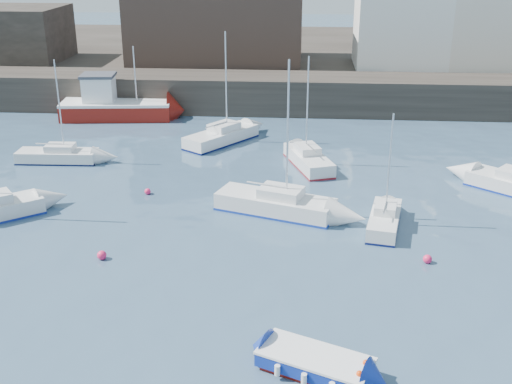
# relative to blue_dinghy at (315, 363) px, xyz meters

# --- Properties ---
(water) EXTENTS (220.00, 220.00, 0.00)m
(water) POSITION_rel_blue_dinghy_xyz_m (-2.99, 0.90, -0.41)
(water) COLOR #2D4760
(water) RESTS_ON ground
(quay_wall) EXTENTS (90.00, 5.00, 3.00)m
(quay_wall) POSITION_rel_blue_dinghy_xyz_m (-2.99, 35.90, 1.09)
(quay_wall) COLOR #28231E
(quay_wall) RESTS_ON ground
(land_strip) EXTENTS (90.00, 32.00, 2.80)m
(land_strip) POSITION_rel_blue_dinghy_xyz_m (-2.99, 53.90, 0.99)
(land_strip) COLOR #28231E
(land_strip) RESTS_ON ground
(bldg_east_d) EXTENTS (11.14, 11.14, 8.95)m
(bldg_east_d) POSITION_rel_blue_dinghy_xyz_m (8.01, 42.40, 6.95)
(bldg_east_d) COLOR white
(bldg_east_d) RESTS_ON land_strip
(warehouse) EXTENTS (16.40, 10.40, 7.60)m
(warehouse) POSITION_rel_blue_dinghy_xyz_m (-8.99, 43.90, 6.21)
(warehouse) COLOR #3D2D26
(warehouse) RESTS_ON land_strip
(blue_dinghy) EXTENTS (4.24, 3.07, 0.74)m
(blue_dinghy) POSITION_rel_blue_dinghy_xyz_m (0.00, 0.00, 0.00)
(blue_dinghy) COLOR maroon
(blue_dinghy) RESTS_ON ground
(fishing_boat) EXTENTS (9.19, 4.23, 5.89)m
(fishing_boat) POSITION_rel_blue_dinghy_xyz_m (-16.27, 32.37, 0.73)
(fishing_boat) COLOR maroon
(fishing_boat) RESTS_ON ground
(sailboat_b) EXTENTS (6.82, 4.08, 8.36)m
(sailboat_b) POSITION_rel_blue_dinghy_xyz_m (-1.96, 13.71, 0.13)
(sailboat_b) COLOR silver
(sailboat_b) RESTS_ON ground
(sailboat_c) EXTENTS (2.30, 4.71, 5.94)m
(sailboat_c) POSITION_rel_blue_dinghy_xyz_m (3.71, 12.22, 0.04)
(sailboat_c) COLOR silver
(sailboat_c) RESTS_ON ground
(sailboat_e) EXTENTS (5.34, 1.88, 6.81)m
(sailboat_e) POSITION_rel_blue_dinghy_xyz_m (-16.85, 21.11, 0.03)
(sailboat_e) COLOR silver
(sailboat_e) RESTS_ON ground
(sailboat_f) EXTENTS (3.45, 5.72, 7.09)m
(sailboat_f) POSITION_rel_blue_dinghy_xyz_m (-0.20, 21.47, 0.09)
(sailboat_f) COLOR silver
(sailboat_f) RESTS_ON ground
(sailboat_h) EXTENTS (5.22, 6.14, 7.92)m
(sailboat_h) POSITION_rel_blue_dinghy_xyz_m (-6.49, 26.16, 0.10)
(sailboat_h) COLOR silver
(sailboat_h) RESTS_ON ground
(buoy_near) EXTENTS (0.44, 0.44, 0.44)m
(buoy_near) POSITION_rel_blue_dinghy_xyz_m (-9.80, 7.69, -0.41)
(buoy_near) COLOR #FF235C
(buoy_near) RESTS_ON ground
(buoy_mid) EXTENTS (0.42, 0.42, 0.42)m
(buoy_mid) POSITION_rel_blue_dinghy_xyz_m (5.27, 8.46, -0.41)
(buoy_mid) COLOR #FF235C
(buoy_mid) RESTS_ON ground
(buoy_far) EXTENTS (0.36, 0.36, 0.36)m
(buoy_far) POSITION_rel_blue_dinghy_xyz_m (-9.56, 15.86, -0.41)
(buoy_far) COLOR #FF235C
(buoy_far) RESTS_ON ground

